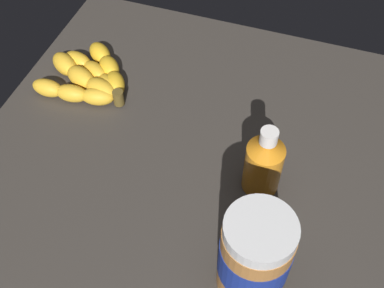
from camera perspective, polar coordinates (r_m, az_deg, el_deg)
ground_plane at (r=83.95cm, az=0.20°, el=-1.73°), size 73.97×71.75×4.07cm
banana_bunch at (r=94.05cm, az=-12.07°, el=7.79°), size 18.28×16.73×3.80cm
peanut_butter_jar at (r=64.19cm, az=7.45°, el=-13.09°), size 9.47×9.47×15.75cm
honey_bottle at (r=74.43cm, az=8.51°, el=-2.28°), size 5.93×5.93×13.43cm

